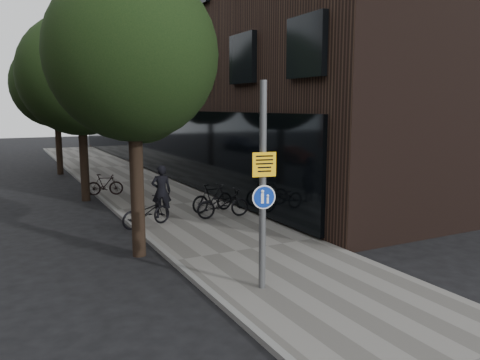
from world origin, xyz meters
TOP-DOWN VIEW (x-y plane):
  - ground at (0.00, 0.00)m, footprint 120.00×120.00m
  - sidewalk at (0.25, 10.00)m, footprint 4.50×60.00m
  - curb_edge at (-2.00, 10.00)m, footprint 0.15×60.00m
  - building_right_dark_brick at (8.50, 22.00)m, footprint 12.00×40.00m
  - street_tree_near at (-2.53, 4.64)m, footprint 4.40×4.40m
  - street_tree_mid at (-2.53, 13.14)m, footprint 5.00×5.00m
  - street_tree_far at (-2.53, 22.14)m, footprint 5.00×5.00m
  - signpost at (-0.93, 0.74)m, footprint 0.51×0.15m
  - pedestrian at (-0.82, 8.00)m, footprint 0.76×0.58m
  - parked_bike_facade_near at (1.11, 7.02)m, footprint 1.97×0.85m
  - parked_bike_facade_far at (1.15, 8.02)m, footprint 1.82×0.79m
  - parked_bike_curb_near at (-1.66, 7.03)m, footprint 1.92×1.17m
  - parked_bike_curb_far at (-1.73, 13.26)m, footprint 1.64×0.89m

SIDE VIEW (x-z plane):
  - ground at x=0.00m, z-range 0.00..0.00m
  - sidewalk at x=0.25m, z-range 0.00..0.12m
  - curb_edge at x=-2.00m, z-range 0.00..0.13m
  - parked_bike_curb_far at x=-1.73m, z-range 0.12..1.07m
  - parked_bike_curb_near at x=-1.66m, z-range 0.12..1.07m
  - parked_bike_facade_near at x=1.11m, z-range 0.12..1.13m
  - parked_bike_facade_far at x=1.15m, z-range 0.12..1.18m
  - pedestrian at x=-0.82m, z-range 0.12..2.00m
  - signpost at x=-0.93m, z-range 0.14..4.56m
  - street_tree_near at x=-2.53m, z-range 1.36..8.86m
  - street_tree_mid at x=-2.53m, z-range 1.21..9.01m
  - street_tree_far at x=-2.53m, z-range 1.21..9.01m
  - building_right_dark_brick at x=8.50m, z-range 0.00..18.00m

